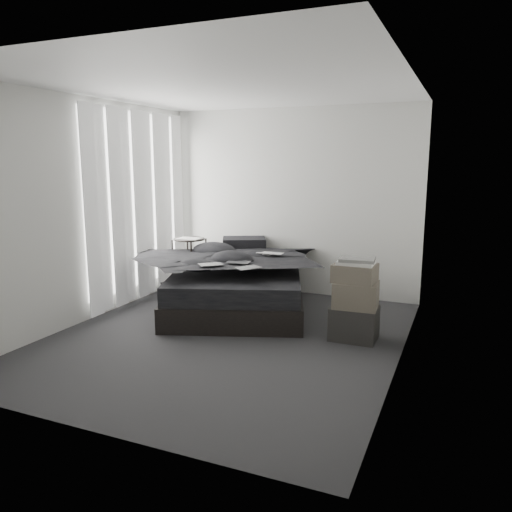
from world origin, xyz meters
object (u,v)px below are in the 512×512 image
at_px(box_lower, 354,323).
at_px(side_stand, 190,267).
at_px(bed, 238,297).
at_px(laptop, 269,248).

bearing_deg(box_lower, side_stand, 161.05).
relative_size(bed, side_stand, 2.66).
bearing_deg(laptop, side_stand, 171.91).
xyz_separation_m(side_stand, box_lower, (2.51, -0.86, -0.22)).
distance_m(side_stand, box_lower, 2.67).
xyz_separation_m(bed, side_stand, (-0.89, 0.32, 0.26)).
height_order(bed, laptop, laptop).
xyz_separation_m(laptop, box_lower, (1.27, -0.73, -0.60)).
bearing_deg(side_stand, box_lower, -18.95).
bearing_deg(bed, laptop, 7.50).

